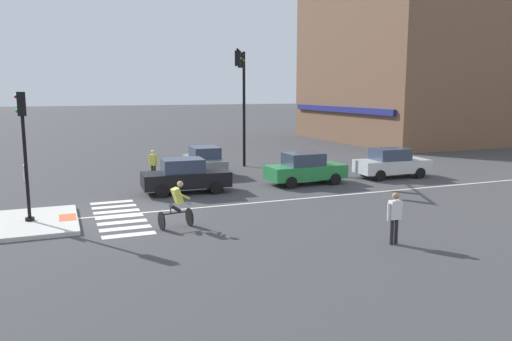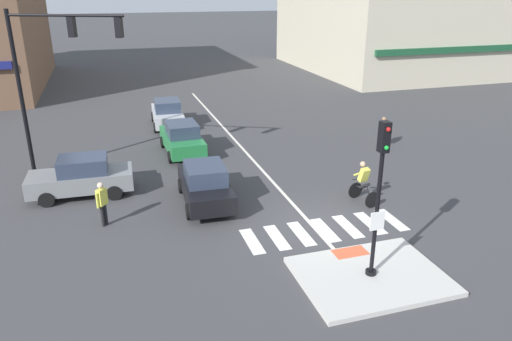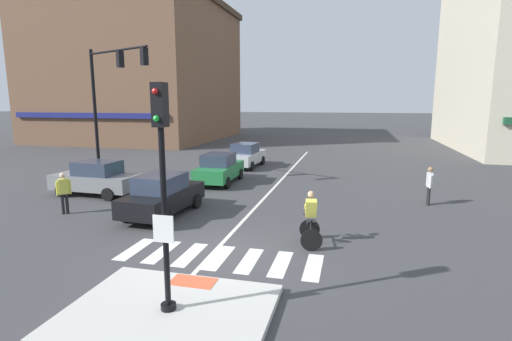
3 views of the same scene
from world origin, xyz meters
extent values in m
plane|color=#3D3D3F|center=(0.00, 0.00, 0.00)|extent=(300.00, 300.00, 0.00)
cube|color=beige|center=(0.00, -3.49, 0.07)|extent=(4.25, 3.27, 0.15)
cube|color=#DB5B38|center=(0.00, -2.21, 0.15)|extent=(1.10, 0.60, 0.01)
cylinder|color=black|center=(0.00, -3.49, 0.21)|extent=(0.32, 0.32, 0.12)
cylinder|color=black|center=(0.00, -3.49, 2.10)|extent=(0.12, 0.12, 3.67)
cube|color=white|center=(0.00, -3.57, 1.92)|extent=(0.44, 0.03, 0.56)
cube|color=black|center=(0.00, -3.49, 4.36)|extent=(0.24, 0.28, 0.84)
sphere|color=red|center=(0.00, -3.65, 4.61)|extent=(0.12, 0.12, 0.12)
sphere|color=green|center=(0.00, -3.65, 4.11)|extent=(0.12, 0.12, 0.12)
cube|color=silver|center=(-2.70, -0.34, 0.00)|extent=(0.44, 1.80, 0.01)
cube|color=silver|center=(-1.80, -0.34, 0.00)|extent=(0.44, 1.80, 0.01)
cube|color=silver|center=(-0.90, -0.34, 0.00)|extent=(0.44, 1.80, 0.01)
cube|color=silver|center=(0.00, -0.34, 0.00)|extent=(0.44, 1.80, 0.01)
cube|color=silver|center=(0.90, -0.34, 0.00)|extent=(0.44, 1.80, 0.01)
cube|color=silver|center=(1.80, -0.34, 0.00)|extent=(0.44, 1.80, 0.01)
cube|color=silver|center=(2.70, -0.34, 0.00)|extent=(0.44, 1.80, 0.01)
cube|color=silver|center=(-0.29, 10.00, 0.00)|extent=(0.14, 28.00, 0.01)
cylinder|color=black|center=(-10.42, 8.72, 3.60)|extent=(0.18, 0.18, 7.21)
cylinder|color=black|center=(-8.15, 7.69, 6.96)|extent=(4.59, 2.16, 0.11)
cube|color=black|center=(-7.93, 7.59, 6.51)|extent=(0.36, 0.38, 0.80)
sphere|color=gold|center=(-7.86, 7.74, 6.51)|extent=(0.12, 0.12, 0.12)
cube|color=black|center=(-6.11, 6.77, 6.51)|extent=(0.36, 0.38, 0.80)
sphere|color=gold|center=(-6.04, 6.92, 6.51)|extent=(0.12, 0.12, 0.12)
cube|color=brown|center=(-21.01, 32.20, 7.55)|extent=(18.41, 20.01, 15.10)
cube|color=navy|center=(-21.01, 22.04, 3.10)|extent=(16.57, 0.30, 0.50)
cube|color=silver|center=(-3.45, 14.95, 0.65)|extent=(1.91, 4.18, 0.70)
cube|color=#2D384C|center=(-3.46, 14.80, 1.32)|extent=(1.58, 1.97, 0.64)
cylinder|color=black|center=(-4.22, 16.26, 0.30)|extent=(0.21, 0.61, 0.60)
cylinder|color=black|center=(-2.55, 16.18, 0.30)|extent=(0.21, 0.61, 0.60)
cylinder|color=black|center=(-4.35, 13.72, 0.30)|extent=(0.21, 0.61, 0.60)
cylinder|color=black|center=(-2.69, 13.64, 0.30)|extent=(0.21, 0.61, 0.60)
cube|color=slate|center=(-8.24, 5.44, 0.65)|extent=(4.16, 1.84, 0.70)
cube|color=#2D384C|center=(-8.09, 5.43, 1.32)|extent=(1.95, 1.55, 0.64)
cylinder|color=black|center=(-9.54, 4.65, 0.30)|extent=(0.61, 0.20, 0.60)
cylinder|color=black|center=(-9.48, 6.32, 0.30)|extent=(0.61, 0.20, 0.60)
cylinder|color=black|center=(-7.00, 4.56, 0.30)|extent=(0.61, 0.20, 0.60)
cylinder|color=black|center=(-6.94, 6.23, 0.30)|extent=(0.61, 0.20, 0.60)
cube|color=black|center=(-3.55, 3.20, 0.65)|extent=(1.88, 4.17, 0.70)
cube|color=#2D384C|center=(-3.56, 3.05, 1.32)|extent=(1.56, 1.96, 0.64)
cylinder|color=black|center=(-4.33, 4.50, 0.30)|extent=(0.21, 0.61, 0.60)
cylinder|color=black|center=(-2.66, 4.43, 0.30)|extent=(0.21, 0.61, 0.60)
cylinder|color=black|center=(-4.44, 1.97, 0.30)|extent=(0.21, 0.61, 0.60)
cylinder|color=black|center=(-2.78, 1.89, 0.30)|extent=(0.21, 0.61, 0.60)
cube|color=#237A3D|center=(-3.44, 9.53, 0.65)|extent=(1.79, 4.14, 0.70)
cube|color=#2D384C|center=(-3.43, 9.38, 1.32)|extent=(1.52, 1.93, 0.64)
cylinder|color=black|center=(-4.30, 10.79, 0.30)|extent=(0.19, 0.60, 0.60)
cylinder|color=black|center=(-2.63, 10.82, 0.30)|extent=(0.19, 0.60, 0.60)
cylinder|color=black|center=(-4.24, 8.24, 0.30)|extent=(0.19, 0.60, 0.60)
cylinder|color=black|center=(-2.58, 8.28, 0.30)|extent=(0.19, 0.60, 0.60)
cylinder|color=black|center=(2.35, 1.85, 0.33)|extent=(0.66, 0.15, 0.66)
cylinder|color=black|center=(2.52, 0.81, 0.33)|extent=(0.66, 0.15, 0.66)
cylinder|color=black|center=(2.43, 1.33, 0.55)|extent=(0.19, 0.89, 0.05)
cylinder|color=black|center=(2.46, 1.15, 0.73)|extent=(0.04, 0.04, 0.30)
cylinder|color=black|center=(2.36, 1.80, 0.85)|extent=(0.44, 0.11, 0.04)
cylinder|color=black|center=(2.36, 1.30, 0.73)|extent=(0.18, 0.41, 0.33)
cylinder|color=black|center=(2.51, 1.32, 0.73)|extent=(0.18, 0.41, 0.33)
cube|color=#DBD64C|center=(2.42, 1.41, 1.16)|extent=(0.40, 0.43, 0.60)
sphere|color=tan|center=(2.40, 1.53, 1.57)|extent=(0.22, 0.22, 0.22)
cylinder|color=#DBD64C|center=(2.23, 1.56, 1.16)|extent=(0.15, 0.46, 0.31)
cylinder|color=#DBD64C|center=(2.55, 1.61, 1.16)|extent=(0.15, 0.46, 0.31)
cylinder|color=black|center=(-7.47, 2.30, 0.41)|extent=(0.12, 0.12, 0.82)
cylinder|color=black|center=(-7.37, 2.42, 0.41)|extent=(0.12, 0.12, 0.82)
cube|color=#DBD64C|center=(-7.42, 2.36, 1.12)|extent=(0.41, 0.41, 0.60)
cylinder|color=#DBD64C|center=(-7.58, 2.19, 1.07)|extent=(0.09, 0.09, 0.56)
cylinder|color=#DBD64C|center=(-7.26, 2.53, 1.07)|extent=(0.09, 0.09, 0.56)
sphere|color=beige|center=(-7.42, 2.36, 1.56)|extent=(0.22, 0.22, 0.22)
cylinder|color=black|center=(6.86, 7.24, 0.41)|extent=(0.12, 0.12, 0.82)
cylinder|color=black|center=(6.86, 7.40, 0.41)|extent=(0.12, 0.12, 0.82)
cube|color=silver|center=(6.86, 7.32, 1.12)|extent=(0.23, 0.37, 0.60)
cylinder|color=silver|center=(6.85, 7.09, 1.07)|extent=(0.09, 0.09, 0.56)
cylinder|color=silver|center=(6.87, 7.55, 1.07)|extent=(0.09, 0.09, 0.56)
sphere|color=#936B4C|center=(6.86, 7.32, 1.56)|extent=(0.22, 0.22, 0.22)
camera|label=1|loc=(19.48, -2.44, 4.82)|focal=35.20mm
camera|label=2|loc=(-6.86, -14.13, 8.09)|focal=33.94mm
camera|label=3|loc=(3.58, -10.29, 4.42)|focal=27.22mm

